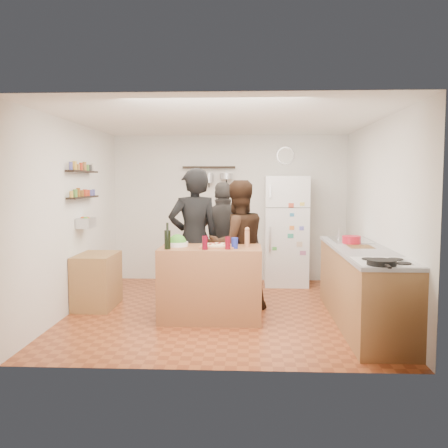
# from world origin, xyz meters

# --- Properties ---
(room_shell) EXTENTS (4.20, 4.20, 4.20)m
(room_shell) POSITION_xyz_m (0.00, 0.39, 1.25)
(room_shell) COLOR brown
(room_shell) RESTS_ON ground
(prep_island) EXTENTS (1.25, 0.72, 0.91)m
(prep_island) POSITION_xyz_m (-0.14, -0.42, 0.46)
(prep_island) COLOR brown
(prep_island) RESTS_ON floor
(pizza_board) EXTENTS (0.42, 0.34, 0.02)m
(pizza_board) POSITION_xyz_m (-0.06, -0.44, 0.92)
(pizza_board) COLOR #9C5A38
(pizza_board) RESTS_ON prep_island
(pizza) EXTENTS (0.34, 0.34, 0.02)m
(pizza) POSITION_xyz_m (-0.06, -0.44, 0.94)
(pizza) COLOR beige
(pizza) RESTS_ON pizza_board
(salad_bowl) EXTENTS (0.27, 0.27, 0.05)m
(salad_bowl) POSITION_xyz_m (-0.56, -0.37, 0.94)
(salad_bowl) COLOR silver
(salad_bowl) RESTS_ON prep_island
(wine_bottle) EXTENTS (0.08, 0.08, 0.23)m
(wine_bottle) POSITION_xyz_m (-0.64, -0.64, 1.02)
(wine_bottle) COLOR black
(wine_bottle) RESTS_ON prep_island
(wine_glass_near) EXTENTS (0.07, 0.07, 0.17)m
(wine_glass_near) POSITION_xyz_m (-0.19, -0.66, 0.99)
(wine_glass_near) COLOR #540715
(wine_glass_near) RESTS_ON prep_island
(wine_glass_far) EXTENTS (0.06, 0.06, 0.15)m
(wine_glass_far) POSITION_xyz_m (0.08, -0.62, 0.99)
(wine_glass_far) COLOR #610815
(wine_glass_far) RESTS_ON prep_island
(pepper_mill) EXTENTS (0.06, 0.06, 0.19)m
(pepper_mill) POSITION_xyz_m (0.31, -0.37, 1.01)
(pepper_mill) COLOR #AA6C47
(pepper_mill) RESTS_ON prep_island
(salt_canister) EXTENTS (0.08, 0.08, 0.13)m
(salt_canister) POSITION_xyz_m (0.16, -0.54, 0.98)
(salt_canister) COLOR navy
(salt_canister) RESTS_ON prep_island
(person_left) EXTENTS (0.80, 0.66, 1.89)m
(person_left) POSITION_xyz_m (-0.40, 0.06, 0.95)
(person_left) COLOR black
(person_left) RESTS_ON floor
(person_center) EXTENTS (1.03, 0.94, 1.73)m
(person_center) POSITION_xyz_m (0.18, 0.10, 0.87)
(person_center) COLOR black
(person_center) RESTS_ON floor
(person_back) EXTENTS (1.05, 0.56, 1.71)m
(person_back) POSITION_xyz_m (-0.02, 0.60, 0.86)
(person_back) COLOR #2B2726
(person_back) RESTS_ON floor
(counter_run) EXTENTS (0.63, 2.63, 0.90)m
(counter_run) POSITION_xyz_m (1.70, -0.55, 0.45)
(counter_run) COLOR #9E7042
(counter_run) RESTS_ON floor
(stove_top) EXTENTS (0.60, 0.62, 0.02)m
(stove_top) POSITION_xyz_m (1.70, -1.50, 0.91)
(stove_top) COLOR white
(stove_top) RESTS_ON counter_run
(skillet) EXTENTS (0.28, 0.28, 0.05)m
(skillet) POSITION_xyz_m (1.60, -1.72, 0.95)
(skillet) COLOR black
(skillet) RESTS_ON stove_top
(sink) EXTENTS (0.50, 0.80, 0.03)m
(sink) POSITION_xyz_m (1.70, 0.30, 0.92)
(sink) COLOR silver
(sink) RESTS_ON counter_run
(cutting_board) EXTENTS (0.30, 0.40, 0.02)m
(cutting_board) POSITION_xyz_m (1.70, -0.37, 0.91)
(cutting_board) COLOR olive
(cutting_board) RESTS_ON counter_run
(red_bowl) EXTENTS (0.24, 0.24, 0.10)m
(red_bowl) POSITION_xyz_m (1.65, -0.07, 0.97)
(red_bowl) COLOR #AD1326
(red_bowl) RESTS_ON counter_run
(fridge) EXTENTS (0.70, 0.68, 1.80)m
(fridge) POSITION_xyz_m (0.95, 1.75, 0.90)
(fridge) COLOR white
(fridge) RESTS_ON floor
(wall_clock) EXTENTS (0.30, 0.03, 0.30)m
(wall_clock) POSITION_xyz_m (0.95, 2.08, 2.15)
(wall_clock) COLOR silver
(wall_clock) RESTS_ON back_wall
(spice_shelf_lower) EXTENTS (0.12, 1.00, 0.02)m
(spice_shelf_lower) POSITION_xyz_m (-1.93, 0.20, 1.50)
(spice_shelf_lower) COLOR black
(spice_shelf_lower) RESTS_ON left_wall
(spice_shelf_upper) EXTENTS (0.12, 1.00, 0.02)m
(spice_shelf_upper) POSITION_xyz_m (-1.93, 0.20, 1.85)
(spice_shelf_upper) COLOR black
(spice_shelf_upper) RESTS_ON left_wall
(produce_basket) EXTENTS (0.18, 0.35, 0.14)m
(produce_basket) POSITION_xyz_m (-1.90, 0.20, 1.15)
(produce_basket) COLOR silver
(produce_basket) RESTS_ON left_wall
(side_table) EXTENTS (0.50, 0.80, 0.73)m
(side_table) POSITION_xyz_m (-1.74, 0.11, 0.36)
(side_table) COLOR olive
(side_table) RESTS_ON floor
(pot_rack) EXTENTS (0.90, 0.04, 0.04)m
(pot_rack) POSITION_xyz_m (-0.35, 2.00, 1.95)
(pot_rack) COLOR black
(pot_rack) RESTS_ON back_wall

